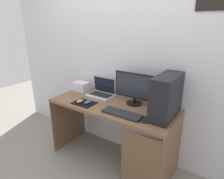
{
  "coord_description": "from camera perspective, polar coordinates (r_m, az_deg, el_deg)",
  "views": [
    {
      "loc": [
        1.14,
        -1.69,
        1.65
      ],
      "look_at": [
        0.0,
        0.0,
        0.94
      ],
      "focal_mm": 31.19,
      "sensor_mm": 36.0,
      "label": 1
    }
  ],
  "objects": [
    {
      "name": "projector",
      "position": [
        2.68,
        -9.04,
        0.89
      ],
      "size": [
        0.2,
        0.14,
        0.12
      ],
      "primitive_type": "cube",
      "color": "silver",
      "rests_on": "desk"
    },
    {
      "name": "mousepad",
      "position": [
        2.28,
        -8.13,
        -3.95
      ],
      "size": [
        0.26,
        0.2,
        0.0
      ],
      "primitive_type": "cube",
      "color": "black",
      "rests_on": "desk"
    },
    {
      "name": "pc_tower",
      "position": [
        1.94,
        15.69,
        -2.02
      ],
      "size": [
        0.19,
        0.46,
        0.43
      ],
      "primitive_type": "cube",
      "color": "black",
      "rests_on": "desk"
    },
    {
      "name": "cell_phone",
      "position": [
        1.9,
        9.74,
        -8.83
      ],
      "size": [
        0.07,
        0.13,
        0.01
      ],
      "primitive_type": "cube",
      "color": "black",
      "rests_on": "desk"
    },
    {
      "name": "wall_back",
      "position": [
        2.36,
        4.76,
        10.66
      ],
      "size": [
        4.0,
        0.05,
        2.6
      ],
      "color": "silver",
      "rests_on": "ground_plane"
    },
    {
      "name": "ground_plane",
      "position": [
        2.62,
        0.0,
        -19.74
      ],
      "size": [
        8.0,
        8.0,
        0.0
      ],
      "primitive_type": "plane",
      "color": "gray"
    },
    {
      "name": "desk",
      "position": [
        2.27,
        0.25,
        -8.13
      ],
      "size": [
        1.47,
        0.6,
        0.76
      ],
      "color": "brown",
      "rests_on": "ground_plane"
    },
    {
      "name": "mouse_left",
      "position": [
        2.25,
        -7.13,
        -3.67
      ],
      "size": [
        0.06,
        0.1,
        0.03
      ],
      "primitive_type": "ellipsoid",
      "color": "#2D51B2",
      "rests_on": "mousepad"
    },
    {
      "name": "monitor",
      "position": [
        2.18,
        6.64,
        0.32
      ],
      "size": [
        0.49,
        0.18,
        0.36
      ],
      "color": "black",
      "rests_on": "desk"
    },
    {
      "name": "laptop",
      "position": [
        2.49,
        -3.08,
        -0.62
      ],
      "size": [
        0.34,
        0.23,
        0.23
      ],
      "color": "#B7BCC6",
      "rests_on": "desk"
    },
    {
      "name": "mouse_right",
      "position": [
        2.29,
        -9.34,
        -3.33
      ],
      "size": [
        0.06,
        0.1,
        0.03
      ],
      "primitive_type": "ellipsoid",
      "color": "orange",
      "rests_on": "mousepad"
    },
    {
      "name": "keyboard",
      "position": [
        1.99,
        2.89,
        -7.08
      ],
      "size": [
        0.42,
        0.14,
        0.02
      ],
      "primitive_type": "cube",
      "color": "#232326",
      "rests_on": "desk"
    }
  ]
}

